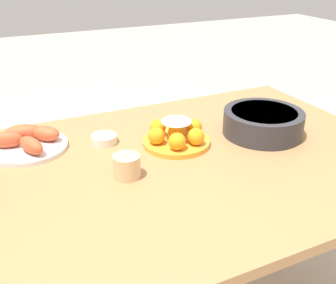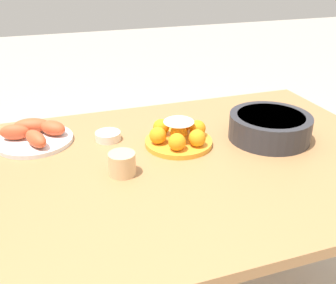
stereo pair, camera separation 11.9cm
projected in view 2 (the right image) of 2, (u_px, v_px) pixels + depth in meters
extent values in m
cylinder|color=#A87547|center=(274.00, 167.00, 1.87)|extent=(0.06, 0.06, 0.68)
cube|color=#A87547|center=(156.00, 168.00, 1.16)|extent=(1.52, 0.93, 0.03)
cylinder|color=gold|center=(179.00, 142.00, 1.26)|extent=(0.22, 0.22, 0.02)
sphere|color=orange|center=(197.00, 128.00, 1.28)|extent=(0.05, 0.05, 0.05)
sphere|color=orange|center=(183.00, 124.00, 1.31)|extent=(0.05, 0.05, 0.05)
sphere|color=orange|center=(161.00, 127.00, 1.28)|extent=(0.05, 0.05, 0.05)
sphere|color=orange|center=(158.00, 135.00, 1.23)|extent=(0.05, 0.05, 0.05)
sphere|color=orange|center=(177.00, 142.00, 1.18)|extent=(0.05, 0.05, 0.05)
sphere|color=orange|center=(197.00, 138.00, 1.21)|extent=(0.05, 0.05, 0.05)
ellipsoid|color=white|center=(179.00, 122.00, 1.23)|extent=(0.10, 0.10, 0.02)
sphere|color=orange|center=(179.00, 132.00, 1.25)|extent=(0.05, 0.05, 0.05)
cylinder|color=#2D2D33|center=(270.00, 127.00, 1.29)|extent=(0.27, 0.27, 0.08)
cylinder|color=brown|center=(271.00, 117.00, 1.27)|extent=(0.22, 0.22, 0.01)
cylinder|color=silver|center=(108.00, 136.00, 1.29)|extent=(0.08, 0.08, 0.03)
cylinder|color=olive|center=(108.00, 133.00, 1.29)|extent=(0.06, 0.06, 0.01)
cylinder|color=silver|center=(35.00, 140.00, 1.28)|extent=(0.24, 0.24, 0.01)
ellipsoid|color=#D1512D|center=(53.00, 128.00, 1.29)|extent=(0.11, 0.11, 0.05)
ellipsoid|color=#D1512D|center=(32.00, 126.00, 1.31)|extent=(0.13, 0.08, 0.05)
ellipsoid|color=#D1512D|center=(15.00, 132.00, 1.25)|extent=(0.10, 0.07, 0.05)
ellipsoid|color=#D1512D|center=(36.00, 139.00, 1.21)|extent=(0.08, 0.11, 0.05)
cylinder|color=#DBB27F|center=(122.00, 164.00, 1.09)|extent=(0.08, 0.08, 0.06)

